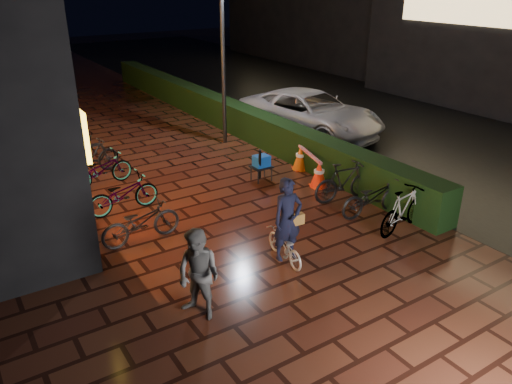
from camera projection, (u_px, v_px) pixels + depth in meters
ground at (270, 234)px, 10.79m from camera, size 80.00×80.00×0.00m
asphalt_road at (390, 121)px, 19.10m from camera, size 11.00×60.00×0.01m
hedge at (222, 112)px, 18.38m from camera, size 0.70×20.00×1.00m
bystander_person at (199, 275)px, 7.91m from camera, size 0.87×0.95×1.57m
van at (310, 113)px, 17.26m from camera, size 3.57×5.73×1.48m
lamp_post_hedge at (223, 60)px, 15.64m from camera, size 0.47×0.15×4.89m
lamp_post_sf at (23, 60)px, 14.01m from camera, size 0.50×0.28×5.36m
cyclist at (286, 232)px, 9.51m from camera, size 0.66×1.27×1.76m
traffic_barrier at (309, 165)px, 13.65m from camera, size 0.86×1.77×0.72m
cart_assembly at (261, 162)px, 13.37m from camera, size 0.56×0.56×1.02m
parked_bikes_storefront at (104, 176)px, 12.65m from camera, size 1.98×6.07×1.00m
parked_bikes_hedge at (372, 196)px, 11.49m from camera, size 1.76×2.62×1.00m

